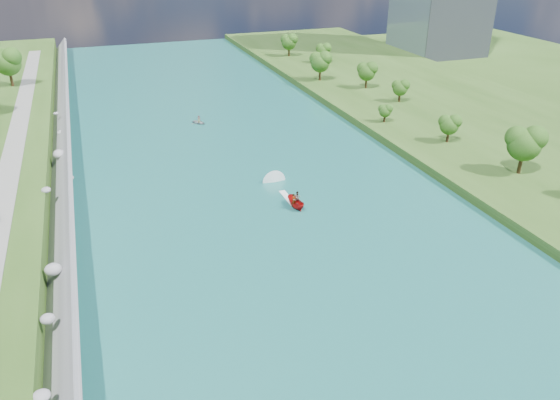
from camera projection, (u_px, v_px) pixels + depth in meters
name	position (u px, v px, depth m)	size (l,w,h in m)	color
ground	(299.00, 258.00, 63.46)	(260.00, 260.00, 0.00)	#2D5119
river_water	(249.00, 188.00, 80.28)	(55.00, 240.00, 0.10)	#1A665B
berm_east	(521.00, 144.00, 94.96)	(44.00, 240.00, 1.50)	#2D5119
riprap_bank	(61.00, 207.00, 71.01)	(4.38, 236.00, 4.23)	slate
riverside_path	(3.00, 200.00, 68.88)	(3.00, 200.00, 0.10)	gray
trees_east	(476.00, 129.00, 87.21)	(12.76, 141.68, 10.03)	#1B4612
motorboat	(291.00, 197.00, 76.03)	(3.60, 18.74, 2.22)	#AE0E0D
raft	(199.00, 122.00, 106.72)	(3.41, 3.58, 1.57)	#94979C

